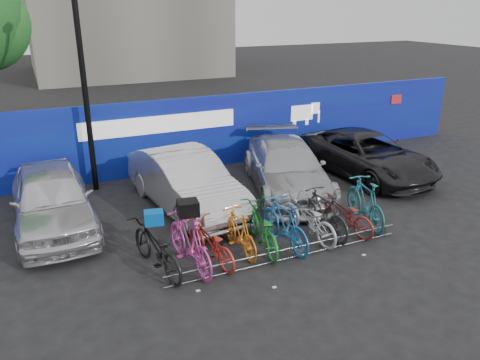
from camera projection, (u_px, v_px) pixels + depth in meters
ground at (276, 247)px, 10.63m from camera, size 100.00×100.00×0.00m
hoarding at (190, 134)px, 15.33m from camera, size 22.00×0.18×2.40m
lamppost at (84, 79)px, 12.86m from camera, size 0.25×0.50×6.11m
bike_rack at (290, 253)px, 10.06m from camera, size 5.60×0.03×0.30m
car_0 at (52, 199)px, 11.33m from camera, size 1.89×4.54×1.54m
car_1 at (186, 181)px, 12.44m from camera, size 2.24×4.84×1.54m
car_2 at (287, 167)px, 13.66m from camera, size 3.37×5.36×1.45m
car_3 at (366, 155)px, 14.95m from camera, size 2.61×5.08×1.37m
bike_0 at (156, 248)px, 9.52m from camera, size 1.12×2.15×1.08m
bike_1 at (189, 242)px, 9.62m from camera, size 0.80×2.07×1.21m
bike_2 at (210, 243)px, 9.89m from camera, size 0.96×1.82×0.91m
bike_3 at (239, 232)px, 10.28m from camera, size 0.52×1.66×0.99m
bike_4 at (262, 227)px, 10.43m from camera, size 0.96×2.05×1.04m
bike_5 at (285, 224)px, 10.49m from camera, size 0.66×1.92×1.14m
bike_6 at (308, 218)px, 10.90m from camera, size 0.96×2.01×1.01m
bike_7 at (323, 213)px, 11.07m from camera, size 0.63×1.89×1.12m
bike_8 at (345, 214)px, 11.24m from camera, size 0.98×1.84×0.92m
bike_9 at (365, 202)px, 11.59m from camera, size 0.94×2.05×1.19m
cargo_crate at (154, 218)px, 9.28m from camera, size 0.42×0.35×0.27m
cargo_topcase at (188, 208)px, 9.35m from camera, size 0.47×0.43×0.31m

